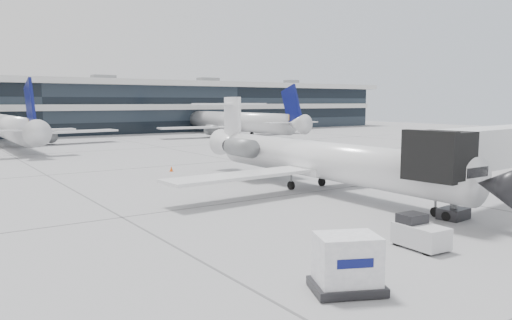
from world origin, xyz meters
TOP-DOWN VIEW (x-y plane):
  - ground at (0.00, 0.00)m, footprint 220.00×220.00m
  - terminal at (0.00, 82.00)m, footprint 170.00×22.00m
  - bg_jet_center at (-8.00, 55.00)m, footprint 32.00×40.00m
  - bg_jet_right at (32.00, 55.00)m, footprint 32.00×40.00m
  - regional_jet at (5.22, 0.49)m, footprint 24.57×30.56m
  - jet_bridge at (11.33, -10.45)m, footprint 16.31×4.61m
  - baggage_tug at (-0.85, -13.53)m, footprint 1.54×2.45m
  - cargo_uld at (-7.34, -15.48)m, footprint 2.98×2.66m
  - traffic_cone at (0.42, 15.93)m, footprint 0.41×0.41m

SIDE VIEW (x-z plane):
  - ground at x=0.00m, z-range 0.00..0.00m
  - bg_jet_center at x=-8.00m, z-range -4.80..4.80m
  - bg_jet_right at x=32.00m, z-range -4.80..4.80m
  - traffic_cone at x=0.42m, z-range -0.01..0.51m
  - baggage_tug at x=-0.85m, z-range -0.08..1.43m
  - cargo_uld at x=-7.34m, z-range 0.01..2.00m
  - regional_jet at x=5.22m, z-range -1.12..5.95m
  - jet_bridge at x=11.33m, z-range 1.20..6.43m
  - terminal at x=0.00m, z-range 0.00..10.00m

